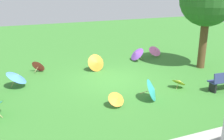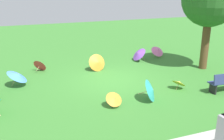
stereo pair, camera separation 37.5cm
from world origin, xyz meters
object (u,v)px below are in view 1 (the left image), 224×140
at_px(parasol_yellow_0, 179,82).
at_px(parasol_purple_0, 136,53).
at_px(parasol_red_0, 39,66).
at_px(parasol_pink_0, 155,50).
at_px(parasol_orange_1, 116,99).
at_px(parasol_orange_0, 96,63).
at_px(parasol_teal_2, 153,90).
at_px(parasol_blue_0, 17,76).

bearing_deg(parasol_yellow_0, parasol_purple_0, -92.76).
relative_size(parasol_red_0, parasol_purple_0, 0.88).
bearing_deg(parasol_pink_0, parasol_orange_1, 47.86).
xyz_separation_m(parasol_orange_0, parasol_purple_0, (-2.86, -0.89, 0.01)).
bearing_deg(parasol_purple_0, parasol_red_0, -1.18).
relative_size(parasol_pink_0, parasol_orange_1, 1.25).
xyz_separation_m(parasol_pink_0, parasol_purple_0, (1.48, 0.28, 0.01)).
bearing_deg(parasol_pink_0, parasol_purple_0, 10.63).
height_order(parasol_orange_1, parasol_purple_0, parasol_purple_0).
relative_size(parasol_orange_0, parasol_orange_1, 1.46).
distance_m(parasol_red_0, parasol_purple_0, 5.75).
xyz_separation_m(parasol_orange_1, parasol_red_0, (2.16, -5.44, -0.00)).
relative_size(parasol_yellow_0, parasol_teal_2, 0.75).
height_order(parasol_purple_0, parasol_teal_2, parasol_teal_2).
xyz_separation_m(parasol_red_0, parasol_purple_0, (-5.75, 0.12, 0.12)).
height_order(parasol_yellow_0, parasol_orange_1, parasol_orange_1).
distance_m(parasol_pink_0, parasol_orange_1, 7.56).
height_order(parasol_pink_0, parasol_purple_0, parasol_purple_0).
relative_size(parasol_pink_0, parasol_teal_2, 0.84).
distance_m(parasol_orange_1, parasol_red_0, 5.86).
bearing_deg(parasol_teal_2, parasol_yellow_0, -158.99).
xyz_separation_m(parasol_yellow_0, parasol_blue_0, (6.70, -2.83, 0.23)).
relative_size(parasol_yellow_0, parasol_orange_1, 1.12).
distance_m(parasol_yellow_0, parasol_orange_1, 3.44).
bearing_deg(parasol_yellow_0, parasol_blue_0, -22.90).
relative_size(parasol_blue_0, parasol_teal_2, 1.10).
height_order(parasol_pink_0, parasol_yellow_0, parasol_pink_0).
relative_size(parasol_yellow_0, parasol_purple_0, 0.82).
xyz_separation_m(parasol_pink_0, parasol_yellow_0, (1.70, 4.89, -0.16)).
relative_size(parasol_orange_0, parasol_teal_2, 0.98).
bearing_deg(parasol_red_0, parasol_yellow_0, 139.46).
distance_m(parasol_blue_0, parasol_teal_2, 6.06).
height_order(parasol_pink_0, parasol_teal_2, parasol_teal_2).
bearing_deg(parasol_purple_0, parasol_orange_1, 56.01).
relative_size(parasol_orange_1, parasol_teal_2, 0.67).
height_order(parasol_pink_0, parasol_blue_0, parasol_blue_0).
height_order(parasol_yellow_0, parasol_orange_0, parasol_orange_0).
height_order(parasol_red_0, parasol_teal_2, parasol_teal_2).
height_order(parasol_red_0, parasol_purple_0, parasol_purple_0).
relative_size(parasol_orange_1, parasol_blue_0, 0.61).
distance_m(parasol_red_0, parasol_blue_0, 2.24).
height_order(parasol_yellow_0, parasol_blue_0, parasol_blue_0).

